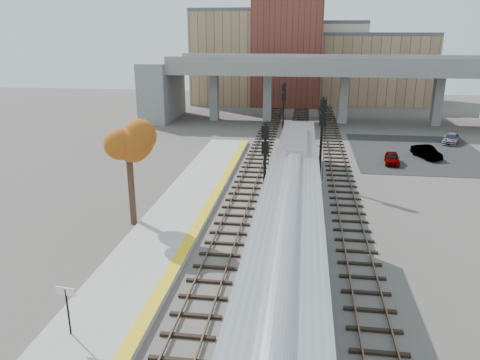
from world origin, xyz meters
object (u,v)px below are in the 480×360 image
(locomotive, at_px, (297,161))
(coach, at_px, (284,300))
(tree, at_px, (128,142))
(signal_mast_near, at_px, (265,173))
(signal_mast_far, at_px, (283,112))
(car_a, at_px, (392,158))
(car_b, at_px, (426,152))
(car_c, at_px, (451,139))
(signal_mast_mid, at_px, (321,141))

(locomotive, distance_m, coach, 22.61)
(coach, bearing_deg, tree, 130.81)
(signal_mast_near, distance_m, tree, 9.52)
(signal_mast_far, relative_size, car_a, 2.00)
(coach, xyz_separation_m, car_b, (13.40, 33.84, -2.11))
(signal_mast_far, height_order, car_c, signal_mast_far)
(signal_mast_near, bearing_deg, car_c, 52.61)
(locomotive, distance_m, car_a, 12.81)
(locomotive, distance_m, car_b, 17.56)
(signal_mast_near, bearing_deg, coach, -82.05)
(signal_mast_mid, distance_m, car_a, 11.30)
(car_a, xyz_separation_m, car_c, (8.51, 10.21, -0.02))
(signal_mast_near, distance_m, car_c, 33.16)
(car_a, height_order, car_b, car_b)
(tree, xyz_separation_m, car_a, (20.45, 18.35, -5.25))
(locomotive, bearing_deg, signal_mast_near, -105.52)
(signal_mast_far, bearing_deg, tree, -107.27)
(signal_mast_far, bearing_deg, car_c, -0.18)
(coach, height_order, tree, tree)
(signal_mast_near, bearing_deg, car_a, 54.25)
(signal_mast_mid, relative_size, signal_mast_far, 1.11)
(locomotive, bearing_deg, signal_mast_far, 96.39)
(locomotive, xyz_separation_m, car_b, (13.40, 11.23, -1.59))
(car_a, height_order, car_c, car_a)
(signal_mast_mid, bearing_deg, signal_mast_near, -116.54)
(coach, distance_m, signal_mast_mid, 23.37)
(car_a, bearing_deg, coach, -100.70)
(signal_mast_mid, height_order, car_c, signal_mast_mid)
(signal_mast_near, xyz_separation_m, signal_mast_mid, (4.10, 8.21, 0.50))
(signal_mast_near, height_order, car_a, signal_mast_near)
(coach, xyz_separation_m, signal_mast_near, (-2.10, 15.05, 0.62))
(locomotive, xyz_separation_m, coach, (-0.00, -22.61, 0.52))
(tree, distance_m, car_b, 32.67)
(signal_mast_near, relative_size, signal_mast_mid, 0.90)
(signal_mast_near, xyz_separation_m, car_b, (15.50, 18.79, -2.72))
(signal_mast_near, height_order, car_c, signal_mast_near)
(car_b, bearing_deg, signal_mast_mid, -157.79)
(signal_mast_near, xyz_separation_m, tree, (-8.90, -2.31, 2.46))
(tree, bearing_deg, car_a, 41.90)
(car_a, distance_m, car_b, 4.81)
(tree, height_order, car_c, tree)
(signal_mast_near, xyz_separation_m, car_a, (11.55, 16.04, -2.79))
(car_b, bearing_deg, locomotive, -160.69)
(car_c, bearing_deg, signal_mast_near, -103.14)
(signal_mast_mid, distance_m, car_b, 15.89)
(coach, height_order, car_a, coach)
(car_b, bearing_deg, coach, -132.26)
(car_b, bearing_deg, car_a, -165.85)
(coach, height_order, car_b, coach)
(signal_mast_mid, distance_m, car_c, 24.32)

